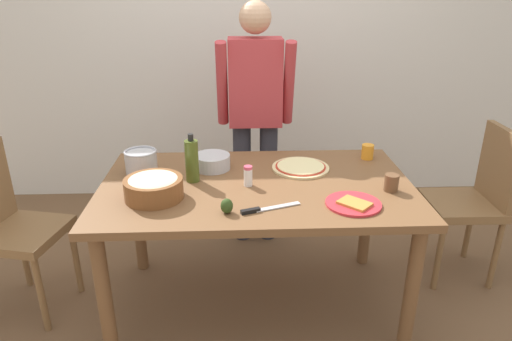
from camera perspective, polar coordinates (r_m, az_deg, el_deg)
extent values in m
plane|color=brown|center=(2.78, 0.05, -16.04)|extent=(8.00, 8.00, 0.00)
cube|color=silver|center=(3.80, -1.07, 15.95)|extent=(5.60, 0.10, 2.60)
cube|color=brown|center=(2.39, 0.05, -2.01)|extent=(1.60, 0.96, 0.04)
cylinder|color=brown|center=(2.33, -18.14, -14.95)|extent=(0.07, 0.07, 0.72)
cylinder|color=brown|center=(2.38, 18.62, -13.96)|extent=(0.07, 0.07, 0.72)
cylinder|color=brown|center=(2.98, -14.34, -5.67)|extent=(0.07, 0.07, 0.72)
cylinder|color=brown|center=(3.03, 13.50, -5.12)|extent=(0.07, 0.07, 0.72)
cylinder|color=#2D2D38|center=(3.21, -1.70, -1.54)|extent=(0.12, 0.12, 0.85)
cylinder|color=#2D2D38|center=(3.22, 1.51, -1.48)|extent=(0.12, 0.12, 0.85)
cube|color=#B7383D|center=(3.00, -0.10, 10.82)|extent=(0.34, 0.20, 0.55)
cylinder|color=#B7383D|center=(2.95, -4.21, 10.55)|extent=(0.07, 0.21, 0.55)
cylinder|color=#B7383D|center=(2.96, 4.07, 10.63)|extent=(0.07, 0.21, 0.55)
sphere|color=tan|center=(2.94, -0.10, 18.37)|extent=(0.20, 0.20, 0.20)
cube|color=brown|center=(2.79, -26.79, -6.92)|extent=(0.48, 0.48, 0.05)
cylinder|color=brown|center=(2.71, -24.97, -13.72)|extent=(0.04, 0.04, 0.45)
cylinder|color=brown|center=(2.94, -21.31, -10.08)|extent=(0.04, 0.04, 0.45)
cylinder|color=brown|center=(3.12, -26.75, -9.07)|extent=(0.04, 0.04, 0.45)
cube|color=brown|center=(3.05, 24.02, -3.90)|extent=(0.41, 0.41, 0.05)
cube|color=brown|center=(3.04, 27.80, 0.48)|extent=(0.04, 0.38, 0.45)
cylinder|color=brown|center=(3.23, 19.36, -6.68)|extent=(0.04, 0.04, 0.45)
cylinder|color=brown|center=(2.96, 21.60, -9.83)|extent=(0.04, 0.04, 0.45)
cylinder|color=brown|center=(3.37, 24.80, -6.34)|extent=(0.04, 0.04, 0.45)
cylinder|color=brown|center=(3.11, 27.43, -9.28)|extent=(0.04, 0.04, 0.45)
cylinder|color=beige|center=(2.57, 5.51, 0.34)|extent=(0.32, 0.32, 0.01)
cylinder|color=#B22D1E|center=(2.57, 5.52, 0.50)|extent=(0.28, 0.28, 0.00)
cylinder|color=beige|center=(2.57, 5.52, 0.59)|extent=(0.26, 0.26, 0.00)
cylinder|color=red|center=(2.20, 11.91, -4.03)|extent=(0.26, 0.26, 0.01)
cube|color=#CC8438|center=(2.18, 12.06, -3.98)|extent=(0.17, 0.17, 0.01)
cylinder|color=brown|center=(2.26, -12.49, -2.18)|extent=(0.28, 0.28, 0.10)
ellipsoid|color=beige|center=(2.24, -12.58, -1.25)|extent=(0.25, 0.25, 0.05)
cylinder|color=#B7B7BC|center=(2.56, -5.44, 1.08)|extent=(0.20, 0.20, 0.08)
cylinder|color=#47561E|center=(2.39, -7.90, 1.15)|extent=(0.07, 0.07, 0.22)
cylinder|color=black|center=(2.35, -8.07, 4.07)|extent=(0.03, 0.03, 0.04)
cylinder|color=#B7B7BC|center=(2.56, -13.96, 0.94)|extent=(0.17, 0.17, 0.12)
torus|color=#A5A5AD|center=(2.54, -14.09, 2.29)|extent=(0.17, 0.17, 0.01)
cylinder|color=orange|center=(2.77, 13.59, 2.26)|extent=(0.07, 0.07, 0.08)
cylinder|color=brown|center=(2.38, 16.35, -1.46)|extent=(0.07, 0.07, 0.08)
cylinder|color=white|center=(2.34, -0.98, -0.85)|extent=(0.04, 0.04, 0.09)
cylinder|color=#D84C66|center=(2.32, -0.99, 0.35)|extent=(0.04, 0.04, 0.02)
cube|color=silver|center=(2.13, 2.70, -4.49)|extent=(0.22, 0.10, 0.01)
cube|color=black|center=(2.08, -0.69, -5.01)|extent=(0.09, 0.05, 0.02)
ellipsoid|color=#2D4219|center=(2.07, -3.62, -4.38)|extent=(0.06, 0.06, 0.07)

